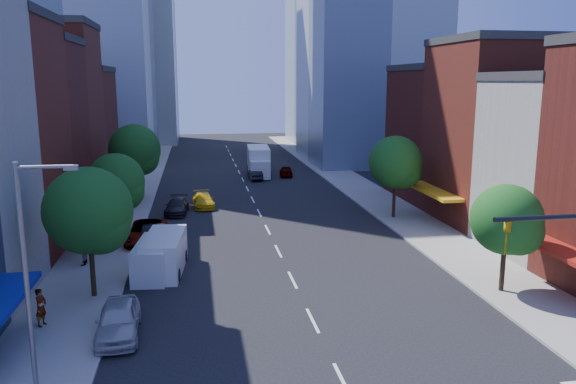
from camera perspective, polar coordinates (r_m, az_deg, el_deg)
name	(u,v)px	position (r m, az deg, el deg)	size (l,w,h in m)	color
ground	(343,382)	(24.13, 5.61, -18.64)	(220.00, 220.00, 0.00)	black
sidewalk_left	(132,195)	(61.73, -15.61, -0.32)	(5.00, 120.00, 0.15)	gray
sidewalk_right	(359,188)	(63.96, 7.23, 0.40)	(5.00, 120.00, 0.15)	gray
bldg_left_3	(6,137)	(51.73, -26.77, 5.05)	(12.00, 8.00, 15.00)	#541915
bldg_left_4	(33,118)	(59.80, -24.47, 6.88)	(12.00, 9.00, 17.00)	maroon
bldg_left_5	(58,130)	(69.14, -22.34, 5.84)	(12.00, 10.00, 13.00)	#541915
bldg_right_2	(511,134)	(51.76, 21.70, 5.46)	(12.00, 10.00, 15.00)	maroon
bldg_right_3	(457,135)	(60.60, 16.79, 5.55)	(12.00, 10.00, 13.00)	#541915
streetlight	(30,265)	(23.07, -24.71, -6.77)	(2.25, 0.25, 9.00)	slate
tree_left_near	(91,214)	(32.42, -19.36, -2.12)	(4.80, 4.80, 7.30)	black
tree_left_mid	(118,184)	(43.14, -16.89, 0.77)	(4.20, 4.20, 6.65)	black
tree_left_far	(136,152)	(56.80, -15.15, 3.97)	(5.00, 5.00, 7.75)	black
tree_right_near	(509,222)	(33.88, 21.57, -2.89)	(4.00, 4.00, 6.20)	black
tree_right_far	(397,164)	(49.73, 11.04, 2.78)	(4.60, 4.60, 7.20)	black
parked_car_front	(118,320)	(28.54, -16.85, -12.32)	(1.95, 4.84, 1.65)	#A4A3A8
parked_car_second	(153,236)	(42.88, -13.53, -4.32)	(1.55, 4.43, 1.46)	black
parked_car_third	(146,232)	(43.72, -14.21, -3.96)	(2.65, 5.75, 1.60)	#999999
parked_car_rear	(177,206)	(52.46, -11.23, -1.43)	(1.93, 4.76, 1.38)	black
cargo_van_near	(164,254)	(36.61, -12.48, -6.20)	(2.80, 5.87, 2.42)	silver
cargo_van_far	(154,259)	(36.17, -13.49, -6.68)	(2.53, 5.24, 2.16)	silver
taxi	(203,200)	(54.76, -8.60, -0.83)	(1.88, 4.62, 1.34)	#DDB60B
traffic_car_oncoming	(255,175)	(69.18, -3.36, 1.78)	(1.38, 3.95, 1.30)	black
traffic_car_far	(286,171)	(71.67, -0.20, 2.14)	(1.58, 3.93, 1.34)	#999999
box_truck	(259,162)	(72.69, -3.00, 3.07)	(3.17, 9.00, 3.57)	silver
pedestrian_near	(41,307)	(30.54, -23.81, -10.67)	(0.70, 0.46, 1.91)	#999999
pedestrian_far	(82,251)	(39.15, -20.24, -5.61)	(0.95, 0.74, 1.95)	#999999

